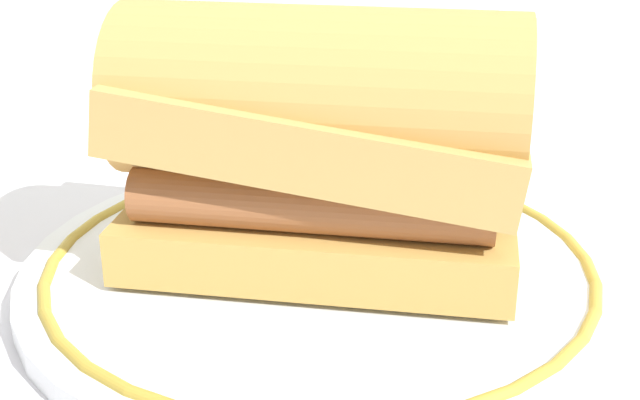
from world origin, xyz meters
TOP-DOWN VIEW (x-y plane):
  - ground_plane at (0.00, 0.00)m, footprint 1.50×1.50m
  - plate at (-0.03, -0.01)m, footprint 0.29×0.29m
  - sausage_sandwich at (-0.03, -0.01)m, footprint 0.19×0.10m
  - drinking_glass at (0.08, 0.24)m, footprint 0.06×0.06m

SIDE VIEW (x-z plane):
  - ground_plane at x=0.00m, z-range 0.00..0.00m
  - plate at x=-0.03m, z-range 0.00..0.02m
  - drinking_glass at x=0.08m, z-range -0.01..0.09m
  - sausage_sandwich at x=-0.03m, z-range 0.01..0.14m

